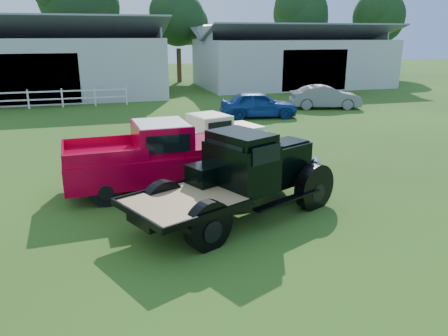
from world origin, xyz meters
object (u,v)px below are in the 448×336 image
object	(u,v)px
vintage_flatbed	(238,176)
red_pickup	(159,156)
misc_car_grey	(325,97)
misc_car_blue	(258,104)
white_pickup	(207,137)

from	to	relation	value
vintage_flatbed	red_pickup	world-z (taller)	vintage_flatbed
vintage_flatbed	misc_car_grey	xyz separation A→B (m)	(10.51, 14.60, -0.39)
vintage_flatbed	misc_car_blue	bearing A→B (deg)	42.76
red_pickup	white_pickup	distance (m)	3.58
red_pickup	misc_car_blue	size ratio (longest dim) A/B	1.32
white_pickup	misc_car_blue	size ratio (longest dim) A/B	1.04
red_pickup	misc_car_blue	bearing A→B (deg)	52.53
red_pickup	white_pickup	world-z (taller)	red_pickup
vintage_flatbed	misc_car_grey	world-z (taller)	vintage_flatbed
vintage_flatbed	white_pickup	size ratio (longest dim) A/B	1.25
red_pickup	misc_car_grey	world-z (taller)	red_pickup
misc_car_blue	vintage_flatbed	bearing A→B (deg)	167.91
white_pickup	red_pickup	bearing A→B (deg)	-144.87
white_pickup	misc_car_grey	size ratio (longest dim) A/B	1.04
vintage_flatbed	white_pickup	xyz separation A→B (m)	(0.60, 5.50, -0.28)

